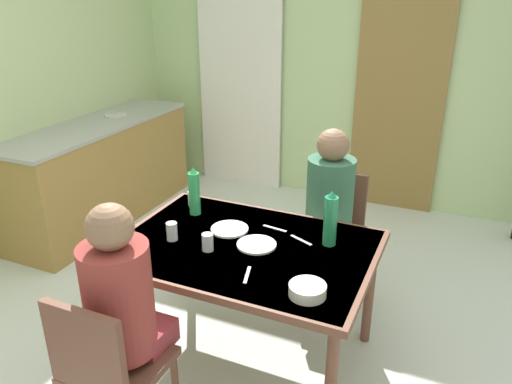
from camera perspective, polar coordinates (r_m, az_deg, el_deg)
The scene contains 23 objects.
ground_plane at distance 3.22m, azimuth -4.71°, elevation -16.34°, with size 6.62×6.62×0.00m, color silver.
wall_back at distance 4.91m, azimuth 9.41°, elevation 15.35°, with size 4.36×0.10×2.82m, color #B7D495.
wall_left at distance 4.39m, azimuth -26.34°, elevation 12.47°, with size 0.10×3.82×2.82m, color #B9D093.
door_wooden at distance 4.79m, azimuth 15.97°, elevation 9.59°, with size 0.80×0.05×2.00m, color olive.
curtain_panel at distance 5.19m, azimuth -1.89°, elevation 13.50°, with size 0.90×0.03×2.37m, color white.
kitchen_counter at distance 4.72m, azimuth -17.30°, elevation 2.26°, with size 0.61×1.96×0.91m.
dining_table at distance 2.71m, azimuth -1.29°, elevation -7.35°, with size 1.37×0.97×0.73m.
chair_near_diner at distance 2.37m, azimuth -16.60°, elevation -18.69°, with size 0.40×0.40×0.87m.
chair_far_diner at distance 3.41m, azimuth 8.73°, elevation -4.10°, with size 0.40×0.40×0.87m.
person_near_diner at distance 2.28m, azimuth -15.21°, elevation -11.36°, with size 0.30×0.37×0.77m.
person_far_diner at distance 3.17m, azimuth 8.37°, elevation -0.56°, with size 0.30×0.37×0.77m.
water_bottle_green_near at distance 2.65m, azimuth 8.50°, elevation -3.13°, with size 0.07×0.07×0.31m.
water_bottle_green_far at distance 2.99m, azimuth -7.07°, elevation -0.02°, with size 0.07×0.07×0.30m.
serving_bowl_center at distance 2.28m, azimuth 5.90°, elevation -11.09°, with size 0.17×0.17×0.06m, color silver.
dinner_plate_near_left at distance 2.83m, azimuth -3.03°, elevation -4.25°, with size 0.21×0.21×0.01m, color white.
dinner_plate_near_right at distance 2.67m, azimuth 0.06°, elevation -6.03°, with size 0.21×0.21×0.01m, color white.
drinking_glass_by_near_diner at distance 3.14m, azimuth -7.24°, elevation -0.75°, with size 0.06×0.06×0.10m, color silver.
drinking_glass_by_far_diner at distance 2.75m, azimuth -9.59°, elevation -4.45°, with size 0.06×0.06×0.10m, color silver.
drinking_glass_spare_center at distance 2.62m, azimuth -5.55°, elevation -5.73°, with size 0.06×0.06×0.09m, color silver.
cutlery_knife_near at distance 2.42m, azimuth -1.01°, elevation -9.45°, with size 0.15×0.02×0.00m, color silver.
cutlery_fork_near at distance 2.75m, azimuth -13.91°, elevation -5.98°, with size 0.15×0.02×0.00m, color silver.
cutlery_knife_far at distance 2.85m, azimuth 2.16°, elevation -4.18°, with size 0.15×0.02×0.00m, color silver.
cutlery_fork_far at distance 2.73m, azimuth 5.18°, elevation -5.50°, with size 0.15×0.02×0.00m, color silver.
Camera 1 is at (1.23, -2.17, 2.03)m, focal length 35.00 mm.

